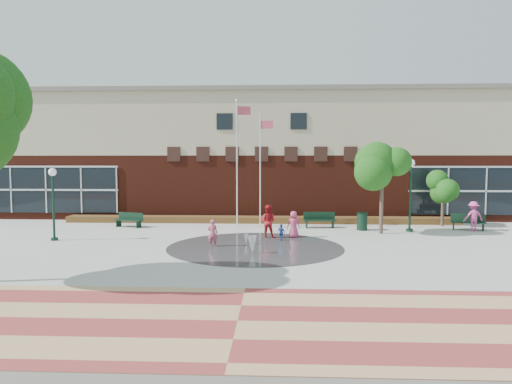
{
  "coord_description": "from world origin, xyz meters",
  "views": [
    {
      "loc": [
        0.98,
        -18.53,
        4.18
      ],
      "look_at": [
        0.0,
        4.0,
        2.6
      ],
      "focal_mm": 32.0,
      "sensor_mm": 36.0,
      "label": 1
    }
  ],
  "objects_px": {
    "flagpole_left": "(238,156)",
    "flagpole_right": "(261,165)",
    "bench_left": "(129,223)",
    "child_splash": "(213,233)",
    "trash_can": "(362,221)"
  },
  "relations": [
    {
      "from": "flagpole_left",
      "to": "flagpole_right",
      "type": "height_order",
      "value": "flagpole_left"
    },
    {
      "from": "bench_left",
      "to": "child_splash",
      "type": "height_order",
      "value": "child_splash"
    },
    {
      "from": "bench_left",
      "to": "trash_can",
      "type": "relative_size",
      "value": 1.75
    },
    {
      "from": "trash_can",
      "to": "child_splash",
      "type": "relative_size",
      "value": 0.81
    },
    {
      "from": "flagpole_left",
      "to": "bench_left",
      "type": "height_order",
      "value": "flagpole_left"
    },
    {
      "from": "flagpole_left",
      "to": "child_splash",
      "type": "bearing_deg",
      "value": -101.63
    },
    {
      "from": "trash_can",
      "to": "child_splash",
      "type": "height_order",
      "value": "child_splash"
    },
    {
      "from": "flagpole_right",
      "to": "flagpole_left",
      "type": "bearing_deg",
      "value": 174.95
    },
    {
      "from": "bench_left",
      "to": "child_splash",
      "type": "relative_size",
      "value": 1.41
    },
    {
      "from": "trash_can",
      "to": "bench_left",
      "type": "bearing_deg",
      "value": 177.53
    },
    {
      "from": "bench_left",
      "to": "trash_can",
      "type": "height_order",
      "value": "trash_can"
    },
    {
      "from": "flagpole_right",
      "to": "bench_left",
      "type": "distance_m",
      "value": 8.97
    },
    {
      "from": "trash_can",
      "to": "flagpole_right",
      "type": "bearing_deg",
      "value": 172.83
    },
    {
      "from": "flagpole_left",
      "to": "trash_can",
      "type": "xyz_separation_m",
      "value": [
        7.51,
        -1.09,
        -3.86
      ]
    },
    {
      "from": "flagpole_left",
      "to": "bench_left",
      "type": "xyz_separation_m",
      "value": [
        -6.76,
        -0.47,
        -4.11
      ]
    }
  ]
}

